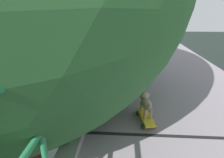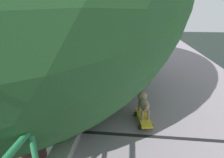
# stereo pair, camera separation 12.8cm
# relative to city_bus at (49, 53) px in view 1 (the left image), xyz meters

# --- Properties ---
(city_bus) EXTENTS (2.71, 11.32, 3.42)m
(city_bus) POSITION_rel_city_bus_xyz_m (0.00, 0.00, 0.00)
(city_bus) COLOR white
(city_bus) RESTS_ON ground
(toy_skateboard) EXTENTS (0.25, 0.52, 0.09)m
(toy_skateboard) POSITION_rel_city_bus_xyz_m (8.90, -18.31, 3.34)
(toy_skateboard) COLOR gold
(toy_skateboard) RESTS_ON overpass_deck
(small_dog) EXTENTS (0.19, 0.39, 0.29)m
(small_dog) POSITION_rel_city_bus_xyz_m (8.90, -18.24, 3.54)
(small_dog) COLOR gray
(small_dog) RESTS_ON toy_skateboard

